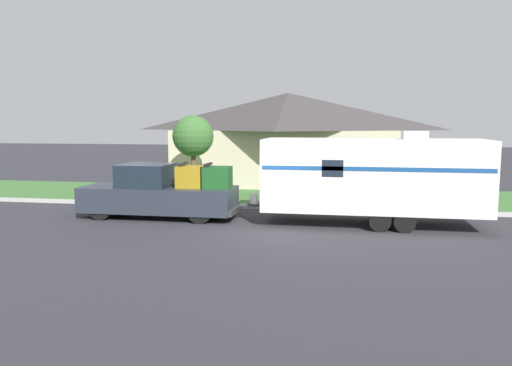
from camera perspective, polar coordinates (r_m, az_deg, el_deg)
name	(u,v)px	position (r m, az deg, el deg)	size (l,w,h in m)	color
ground_plane	(268,228)	(17.08, 1.44, -5.21)	(120.00, 120.00, 0.00)	#2D2D33
curb_strip	(282,208)	(20.72, 2.99, -2.85)	(80.00, 0.30, 0.14)	#ADADA8
lawn_strip	(291,196)	(24.31, 4.04, -1.53)	(80.00, 7.00, 0.03)	#3D6B33
house_across_street	(288,136)	(29.90, 3.65, 5.35)	(13.19, 8.24, 5.32)	beige
pickup_truck	(161,193)	(19.18, -10.86, -1.15)	(5.91, 1.97, 2.10)	black
travel_trailer	(373,175)	(17.86, 13.22, 0.89)	(8.53, 2.47, 3.30)	black
mailbox	(336,183)	(21.37, 9.13, -0.04)	(0.48, 0.20, 1.34)	brown
tree_in_yard	(193,137)	(24.55, -7.21, 5.28)	(2.00, 2.00, 3.93)	brown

